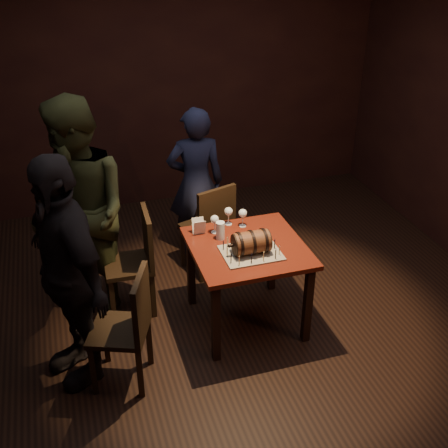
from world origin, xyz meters
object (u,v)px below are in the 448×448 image
at_px(pub_table, 247,257).
at_px(wine_glass_left, 215,220).
at_px(chair_back, 211,225).
at_px(person_left_front, 67,273).
at_px(person_back, 196,183).
at_px(barrel_cake, 251,242).
at_px(wine_glass_mid, 229,212).
at_px(pint_of_ale, 220,231).
at_px(person_left_rear, 80,213).
at_px(wine_glass_right, 243,214).
at_px(chair_left_rear, 137,257).
at_px(chair_left_front, 129,323).

relative_size(pub_table, wine_glass_left, 5.59).
relative_size(chair_back, person_left_front, 0.52).
relative_size(person_back, person_left_front, 0.86).
bearing_deg(chair_back, person_left_front, -143.30).
xyz_separation_m(barrel_cake, chair_back, (-0.06, 0.92, -0.33)).
xyz_separation_m(pub_table, wine_glass_mid, (-0.04, 0.38, 0.23)).
bearing_deg(pint_of_ale, person_left_rear, 158.88).
bearing_deg(person_left_front, wine_glass_left, 89.44).
height_order(wine_glass_mid, wine_glass_right, same).
relative_size(wine_glass_left, wine_glass_mid, 1.00).
height_order(pub_table, wine_glass_left, wine_glass_left).
bearing_deg(person_left_front, pub_table, 76.01).
height_order(pub_table, chair_back, chair_back).
height_order(pub_table, chair_left_rear, chair_left_rear).
distance_m(pint_of_ale, person_back, 1.06).
bearing_deg(wine_glass_left, wine_glass_right, 7.29).
height_order(barrel_cake, person_left_rear, person_left_rear).
xyz_separation_m(pub_table, person_left_rear, (-1.23, 0.58, 0.31)).
bearing_deg(wine_glass_left, barrel_cake, -65.95).
bearing_deg(wine_glass_mid, wine_glass_right, -32.78).
xyz_separation_m(chair_back, chair_left_front, (-0.95, -1.20, 0.00)).
bearing_deg(pub_table, pint_of_ale, 135.50).
xyz_separation_m(wine_glass_mid, chair_left_front, (-0.99, -0.78, -0.34)).
distance_m(pub_table, chair_left_rear, 0.95).
distance_m(wine_glass_mid, chair_back, 0.55).
distance_m(pint_of_ale, chair_back, 0.71).
bearing_deg(wine_glass_left, chair_back, 77.52).
bearing_deg(wine_glass_right, chair_left_rear, 170.36).
distance_m(pub_table, person_left_front, 1.43).
bearing_deg(person_left_rear, pint_of_ale, 44.28).
bearing_deg(wine_glass_right, barrel_cake, -100.35).
bearing_deg(person_left_front, chair_left_front, 37.99).
relative_size(chair_back, chair_left_rear, 1.00).
bearing_deg(chair_left_rear, person_left_front, -131.78).
height_order(wine_glass_mid, person_left_front, person_left_front).
bearing_deg(chair_back, person_back, 93.60).
xyz_separation_m(wine_glass_right, person_left_front, (-1.46, -0.49, 0.02)).
bearing_deg(pub_table, wine_glass_mid, 96.00).
bearing_deg(chair_back, barrel_cake, -86.28).
bearing_deg(pub_table, chair_left_front, -158.75).
relative_size(wine_glass_mid, pint_of_ale, 1.07).
bearing_deg(chair_back, wine_glass_mid, -85.41).
bearing_deg(pint_of_ale, chair_left_front, -146.20).
distance_m(chair_left_rear, person_left_front, 0.93).
relative_size(barrel_cake, chair_back, 0.36).
xyz_separation_m(wine_glass_right, person_left_rear, (-1.30, 0.27, 0.08)).
distance_m(pint_of_ale, person_left_front, 1.27).
height_order(wine_glass_right, person_left_rear, person_left_rear).
xyz_separation_m(barrel_cake, person_back, (-0.09, 1.35, -0.09)).
relative_size(chair_left_front, person_back, 0.61).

